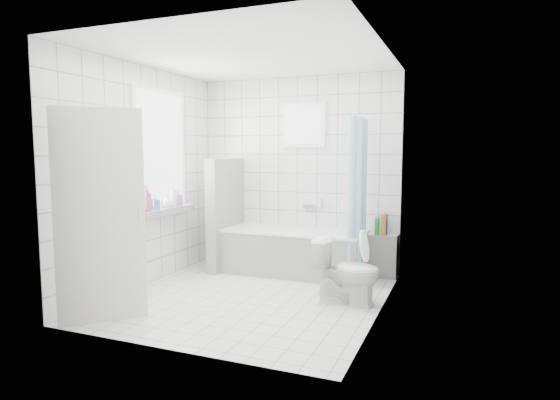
% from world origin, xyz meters
% --- Properties ---
extents(ground, '(3.00, 3.00, 0.00)m').
position_xyz_m(ground, '(0.00, 0.00, 0.00)').
color(ground, white).
rests_on(ground, ground).
extents(ceiling, '(3.00, 3.00, 0.00)m').
position_xyz_m(ceiling, '(0.00, 0.00, 2.60)').
color(ceiling, white).
rests_on(ceiling, ground).
extents(wall_back, '(2.80, 0.02, 2.60)m').
position_xyz_m(wall_back, '(0.00, 1.50, 1.30)').
color(wall_back, white).
rests_on(wall_back, ground).
extents(wall_front, '(2.80, 0.02, 2.60)m').
position_xyz_m(wall_front, '(0.00, -1.50, 1.30)').
color(wall_front, white).
rests_on(wall_front, ground).
extents(wall_left, '(0.02, 3.00, 2.60)m').
position_xyz_m(wall_left, '(-1.40, 0.00, 1.30)').
color(wall_left, white).
rests_on(wall_left, ground).
extents(wall_right, '(0.02, 3.00, 2.60)m').
position_xyz_m(wall_right, '(1.40, 0.00, 1.30)').
color(wall_right, white).
rests_on(wall_right, ground).
extents(window_left, '(0.01, 0.90, 1.40)m').
position_xyz_m(window_left, '(-1.35, 0.30, 1.60)').
color(window_left, white).
rests_on(window_left, wall_left).
extents(window_back, '(0.50, 0.01, 0.50)m').
position_xyz_m(window_back, '(0.10, 1.46, 1.95)').
color(window_back, white).
rests_on(window_back, wall_back).
extents(window_sill, '(0.18, 1.02, 0.08)m').
position_xyz_m(window_sill, '(-1.31, 0.30, 0.86)').
color(window_sill, white).
rests_on(window_sill, wall_left).
extents(door, '(0.59, 0.60, 2.00)m').
position_xyz_m(door, '(-0.97, -1.20, 1.00)').
color(door, silver).
rests_on(door, ground).
extents(bathtub, '(1.83, 0.77, 0.58)m').
position_xyz_m(bathtub, '(0.09, 1.12, 0.29)').
color(bathtub, white).
rests_on(bathtub, ground).
extents(partition_wall, '(0.15, 0.85, 1.50)m').
position_xyz_m(partition_wall, '(-0.89, 1.07, 0.75)').
color(partition_wall, white).
rests_on(partition_wall, ground).
extents(tiled_ledge, '(0.40, 0.24, 0.55)m').
position_xyz_m(tiled_ledge, '(1.19, 1.38, 0.28)').
color(tiled_ledge, white).
rests_on(tiled_ledge, ground).
extents(toilet, '(0.70, 0.42, 0.70)m').
position_xyz_m(toilet, '(1.03, 0.17, 0.35)').
color(toilet, white).
rests_on(toilet, ground).
extents(curtain_rod, '(0.02, 0.80, 0.02)m').
position_xyz_m(curtain_rod, '(0.95, 1.10, 2.00)').
color(curtain_rod, silver).
rests_on(curtain_rod, wall_back).
extents(shower_curtain, '(0.14, 0.48, 1.78)m').
position_xyz_m(shower_curtain, '(0.95, 0.97, 1.10)').
color(shower_curtain, '#41ACC0').
rests_on(shower_curtain, curtain_rod).
extents(tub_faucet, '(0.18, 0.06, 0.06)m').
position_xyz_m(tub_faucet, '(0.19, 1.46, 0.85)').
color(tub_faucet, silver).
rests_on(tub_faucet, wall_back).
extents(sill_bottles, '(0.19, 0.78, 0.30)m').
position_xyz_m(sill_bottles, '(-1.30, 0.23, 1.02)').
color(sill_bottles, '#2D8DCD').
rests_on(sill_bottles, window_sill).
extents(ledge_bottles, '(0.17, 0.18, 0.27)m').
position_xyz_m(ledge_bottles, '(1.18, 1.34, 0.67)').
color(ledge_bottles, '#1718BC').
rests_on(ledge_bottles, tiled_ledge).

